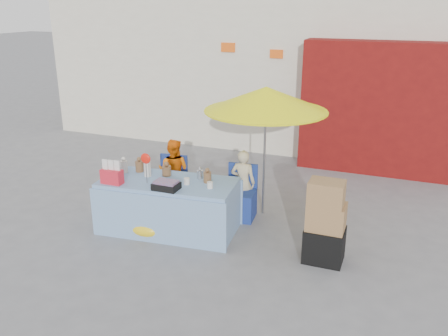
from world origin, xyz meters
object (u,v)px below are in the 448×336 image
at_px(vendor_orange, 174,172).
at_px(box_stack, 325,225).
at_px(chair_left, 171,191).
at_px(chair_right, 240,202).
at_px(market_table, 168,205).
at_px(umbrella, 266,100).
at_px(vendor_beige, 243,183).

height_order(vendor_orange, box_stack, box_stack).
xyz_separation_m(chair_left, chair_right, (1.25, 0.00, 0.00)).
height_order(chair_right, vendor_orange, vendor_orange).
bearing_deg(vendor_orange, box_stack, 153.55).
bearing_deg(box_stack, market_table, 178.54).
bearing_deg(chair_right, umbrella, 36.85).
distance_m(market_table, box_stack, 2.36).
relative_size(umbrella, box_stack, 1.83).
height_order(market_table, vendor_orange, market_table).
bearing_deg(umbrella, vendor_orange, -174.47).
bearing_deg(vendor_orange, chair_right, 167.41).
relative_size(market_table, chair_left, 2.53).
height_order(chair_left, box_stack, box_stack).
bearing_deg(chair_left, vendor_beige, -0.32).
xyz_separation_m(chair_left, vendor_beige, (1.25, 0.13, 0.29)).
height_order(market_table, box_stack, market_table).
distance_m(chair_right, vendor_orange, 1.29).
distance_m(vendor_orange, box_stack, 2.93).
bearing_deg(market_table, chair_left, 110.20).
bearing_deg(vendor_beige, vendor_orange, -6.44).
relative_size(market_table, box_stack, 1.88).
bearing_deg(chair_right, vendor_orange, 167.41).
bearing_deg(umbrella, market_table, -136.64).
xyz_separation_m(market_table, vendor_beige, (0.86, 0.94, 0.14)).
relative_size(chair_right, box_stack, 0.74).
relative_size(market_table, vendor_orange, 1.88).
bearing_deg(chair_right, market_table, -143.06).
bearing_deg(box_stack, chair_left, 162.51).
xyz_separation_m(market_table, chair_right, (0.85, 0.81, -0.15)).
bearing_deg(umbrella, chair_right, -136.71).
bearing_deg(box_stack, vendor_beige, 146.31).
bearing_deg(vendor_beige, umbrella, -159.88).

